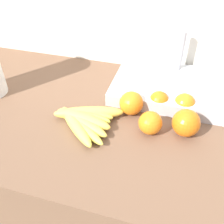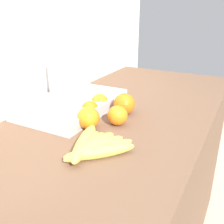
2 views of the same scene
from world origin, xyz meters
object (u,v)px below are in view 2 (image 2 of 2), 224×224
at_px(orange_center, 100,102).
at_px(sink_basin, 72,103).
at_px(orange_right, 90,109).
at_px(orange_back_right, 124,104).
at_px(orange_far_right, 88,118).
at_px(banana_bunch, 92,147).
at_px(orange_front, 118,115).

height_order(orange_center, sink_basin, sink_basin).
bearing_deg(orange_center, orange_right, -176.33).
xyz_separation_m(orange_back_right, orange_far_right, (-0.17, 0.05, -0.00)).
height_order(orange_far_right, sink_basin, sink_basin).
distance_m(orange_right, orange_center, 0.08).
bearing_deg(orange_right, sink_basin, 70.25).
xyz_separation_m(orange_right, orange_center, (0.08, 0.01, 0.00)).
relative_size(orange_far_right, orange_center, 1.13).
relative_size(banana_bunch, sink_basin, 0.52).
height_order(orange_back_right, orange_front, orange_back_right).
bearing_deg(orange_right, orange_back_right, -46.61).
bearing_deg(orange_front, orange_far_right, 135.30).
bearing_deg(orange_right, orange_front, -94.26).
height_order(orange_back_right, orange_center, orange_back_right).
bearing_deg(orange_back_right, orange_right, 133.39).
relative_size(orange_right, orange_front, 0.93).
bearing_deg(sink_basin, orange_back_right, -75.71).
relative_size(banana_bunch, orange_center, 3.27).
xyz_separation_m(orange_back_right, orange_center, (-0.01, 0.10, -0.01)).
bearing_deg(orange_far_right, orange_front, -44.70).
relative_size(orange_far_right, orange_right, 1.19).
bearing_deg(sink_basin, orange_front, -101.88).
relative_size(orange_back_right, orange_center, 1.20).
relative_size(banana_bunch, orange_right, 3.42).
distance_m(orange_front, orange_center, 0.15).
relative_size(banana_bunch, orange_front, 3.17).
xyz_separation_m(orange_far_right, orange_center, (0.16, 0.05, -0.00)).
distance_m(orange_far_right, orange_right, 0.09).
relative_size(banana_bunch, orange_back_right, 2.73).
distance_m(banana_bunch, orange_front, 0.20).
relative_size(orange_center, sink_basin, 0.16).
relative_size(orange_front, orange_center, 1.03).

